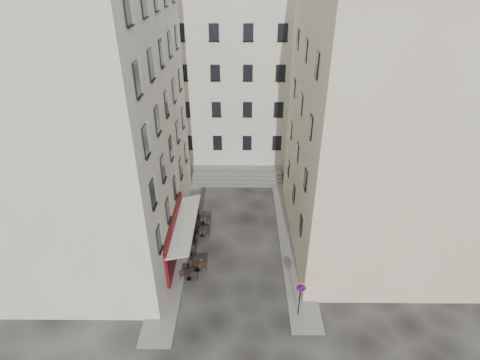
{
  "coord_description": "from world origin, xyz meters",
  "views": [
    {
      "loc": [
        0.55,
        -20.67,
        19.1
      ],
      "look_at": [
        0.36,
        4.0,
        4.89
      ],
      "focal_mm": 28.0,
      "sensor_mm": 36.0,
      "label": 1
    }
  ],
  "objects_px": {
    "bistro_table_a": "(189,274)",
    "bistro_table_b": "(197,265)",
    "no_parking_sign": "(300,294)",
    "pedestrian": "(196,225)"
  },
  "relations": [
    {
      "from": "bistro_table_a",
      "to": "pedestrian",
      "type": "relative_size",
      "value": 0.71
    },
    {
      "from": "no_parking_sign",
      "to": "bistro_table_a",
      "type": "height_order",
      "value": "no_parking_sign"
    },
    {
      "from": "no_parking_sign",
      "to": "pedestrian",
      "type": "relative_size",
      "value": 1.59
    },
    {
      "from": "no_parking_sign",
      "to": "bistro_table_b",
      "type": "relative_size",
      "value": 1.97
    },
    {
      "from": "bistro_table_b",
      "to": "no_parking_sign",
      "type": "bearing_deg",
      "value": -30.49
    },
    {
      "from": "no_parking_sign",
      "to": "pedestrian",
      "type": "height_order",
      "value": "no_parking_sign"
    },
    {
      "from": "bistro_table_a",
      "to": "bistro_table_b",
      "type": "xyz_separation_m",
      "value": [
        0.47,
        0.88,
        0.06
      ]
    },
    {
      "from": "bistro_table_a",
      "to": "bistro_table_b",
      "type": "height_order",
      "value": "bistro_table_b"
    },
    {
      "from": "no_parking_sign",
      "to": "bistro_table_a",
      "type": "relative_size",
      "value": 2.23
    },
    {
      "from": "bistro_table_b",
      "to": "pedestrian",
      "type": "distance_m",
      "value": 4.31
    }
  ]
}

